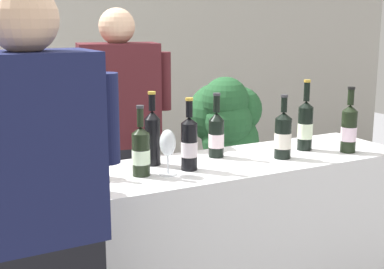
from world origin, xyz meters
The scene contains 16 objects.
wall_back centered at (0.00, 2.60, 1.40)m, with size 8.00×0.10×2.80m, color beige.
counter centered at (0.00, 0.00, 0.45)m, with size 2.53×0.52×0.90m, color white.
wine_bottle_1 centered at (0.83, 0.02, 1.03)m, with size 0.08×0.08×0.36m.
wine_bottle_2 centered at (0.02, 0.12, 1.04)m, with size 0.07×0.07×0.34m.
wine_bottle_3 centered at (0.62, -0.07, 1.02)m, with size 0.08×0.08×0.31m.
wine_bottle_4 centered at (-0.32, 0.09, 1.03)m, with size 0.08×0.08×0.34m.
wine_bottle_5 centered at (-0.09, -0.02, 1.01)m, with size 0.08×0.08×0.30m.
wine_bottle_6 centered at (0.13, -0.04, 1.03)m, with size 0.07×0.07×0.32m.
wine_bottle_7 centered at (-0.58, 0.14, 1.02)m, with size 0.08×0.08×0.30m.
wine_bottle_9 centered at (0.99, -0.12, 1.03)m, with size 0.08×0.08×0.33m.
wine_bottle_10 centered at (-0.38, -0.10, 1.02)m, with size 0.08×0.08×0.34m.
wine_bottle_11 centered at (0.35, 0.10, 1.02)m, with size 0.08×0.08×0.31m.
wine_glass centered at (0.02, -0.06, 1.04)m, with size 0.08×0.08×0.20m.
person_server centered at (0.06, 0.65, 0.79)m, with size 0.57×0.32×1.62m.
person_guest centered at (-0.64, -0.52, 0.81)m, with size 0.54×0.25×1.66m.
potted_shrub centered at (1.02, 1.10, 0.79)m, with size 0.51×0.56×1.18m.
Camera 1 is at (-0.94, -2.09, 1.57)m, focal length 50.52 mm.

